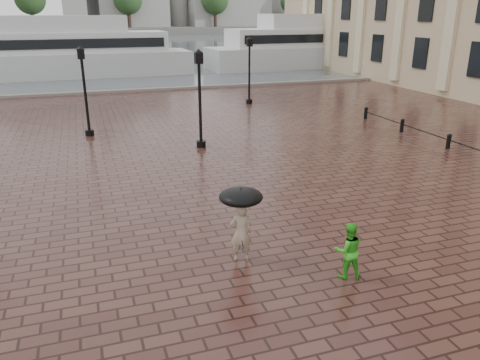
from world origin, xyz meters
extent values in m
plane|color=#3C201B|center=(0.00, 0.00, 0.00)|extent=(300.00, 300.00, 0.00)
plane|color=#424A51|center=(0.00, 92.00, 0.00)|extent=(240.00, 240.00, 0.00)
cube|color=slate|center=(0.00, 32.00, 0.00)|extent=(80.00, 0.60, 0.30)
cube|color=#4C4C47|center=(0.00, 160.00, 1.00)|extent=(300.00, 60.00, 2.00)
cube|color=gray|center=(10.00, 150.00, 9.00)|extent=(30.00, 22.00, 14.00)
cube|color=gray|center=(45.00, 150.00, 7.50)|extent=(25.00, 22.00, 11.00)
cube|color=gray|center=(80.00, 150.00, 10.00)|extent=(35.00, 22.00, 16.00)
cylinder|color=#2D2119|center=(-12.86, 138.00, 4.00)|extent=(1.00, 1.00, 8.00)
cylinder|color=#2D2119|center=(12.86, 138.00, 4.00)|extent=(1.00, 1.00, 8.00)
sphere|color=#233A1A|center=(12.86, 138.00, 9.50)|extent=(8.00, 8.00, 8.00)
cylinder|color=#2D2119|center=(38.57, 138.00, 4.00)|extent=(1.00, 1.00, 8.00)
sphere|color=#233A1A|center=(38.57, 138.00, 9.50)|extent=(8.00, 8.00, 8.00)
cylinder|color=#2D2119|center=(64.29, 138.00, 4.00)|extent=(1.00, 1.00, 8.00)
sphere|color=#233A1A|center=(64.29, 138.00, 9.50)|extent=(8.00, 8.00, 8.00)
cylinder|color=#2D2119|center=(90.00, 138.00, 4.00)|extent=(1.00, 1.00, 8.00)
sphere|color=#233A1A|center=(90.00, 138.00, 9.50)|extent=(8.00, 8.00, 8.00)
cylinder|color=black|center=(14.00, 10.00, 0.30)|extent=(0.20, 0.20, 0.60)
sphere|color=black|center=(14.00, 10.00, 0.62)|extent=(0.22, 0.22, 0.22)
cylinder|color=black|center=(14.00, 13.50, 0.30)|extent=(0.20, 0.20, 0.60)
sphere|color=black|center=(14.00, 13.50, 0.62)|extent=(0.22, 0.22, 0.22)
cylinder|color=black|center=(14.00, 17.00, 0.30)|extent=(0.20, 0.20, 0.60)
sphere|color=black|center=(14.00, 17.00, 0.62)|extent=(0.22, 0.22, 0.22)
cylinder|color=black|center=(3.00, 14.00, 0.15)|extent=(0.44, 0.44, 0.30)
cylinder|color=black|center=(3.00, 14.00, 2.00)|extent=(0.14, 0.14, 4.00)
cube|color=black|center=(3.00, 14.00, 4.15)|extent=(0.35, 0.35, 0.50)
sphere|color=beige|center=(3.00, 14.00, 4.15)|extent=(0.28, 0.28, 0.28)
cylinder|color=black|center=(9.00, 24.00, 0.15)|extent=(0.44, 0.44, 0.30)
cylinder|color=black|center=(9.00, 24.00, 2.00)|extent=(0.14, 0.14, 4.00)
cube|color=black|center=(9.00, 24.00, 4.15)|extent=(0.35, 0.35, 0.50)
sphere|color=beige|center=(9.00, 24.00, 4.15)|extent=(0.28, 0.28, 0.28)
cylinder|color=black|center=(-2.00, 18.00, 0.15)|extent=(0.44, 0.44, 0.30)
cylinder|color=black|center=(-2.00, 18.00, 2.00)|extent=(0.14, 0.14, 4.00)
cube|color=black|center=(-2.00, 18.00, 4.15)|extent=(0.35, 0.35, 0.50)
sphere|color=beige|center=(-2.00, 18.00, 4.15)|extent=(0.28, 0.28, 0.28)
imported|color=tan|center=(1.34, 3.11, 0.78)|extent=(0.63, 0.48, 1.55)
imported|color=green|center=(3.50, 1.50, 0.71)|extent=(0.79, 0.68, 1.42)
cube|color=silver|center=(-3.17, 43.69, 1.17)|extent=(24.43, 6.49, 2.33)
cube|color=silver|center=(-3.17, 43.69, 3.30)|extent=(19.55, 5.58, 1.94)
cube|color=silver|center=(-3.17, 43.69, 5.05)|extent=(11.77, 4.79, 1.55)
cylinder|color=black|center=(-0.26, 43.77, 6.80)|extent=(1.17, 1.17, 2.33)
cube|color=black|center=(-3.10, 41.12, 3.30)|extent=(18.45, 0.61, 0.87)
cube|color=black|center=(-3.24, 46.27, 3.30)|extent=(18.45, 0.61, 0.87)
cube|color=silver|center=(23.90, 44.20, 1.19)|extent=(25.02, 7.00, 2.38)
cube|color=silver|center=(23.90, 44.20, 3.37)|extent=(20.03, 5.99, 1.98)
cube|color=silver|center=(23.90, 44.20, 5.16)|extent=(12.08, 5.06, 1.59)
cylinder|color=black|center=(26.87, 44.33, 6.94)|extent=(1.19, 1.19, 2.38)
cube|color=black|center=(24.01, 41.58, 3.37)|extent=(18.83, 0.90, 0.89)
cube|color=black|center=(23.78, 46.83, 3.37)|extent=(18.83, 0.90, 0.89)
cylinder|color=black|center=(1.34, 3.11, 1.32)|extent=(0.02, 0.02, 0.95)
ellipsoid|color=black|center=(1.34, 3.11, 1.76)|extent=(1.10, 1.10, 0.39)
camera|label=1|loc=(-2.11, -7.10, 6.07)|focal=35.00mm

